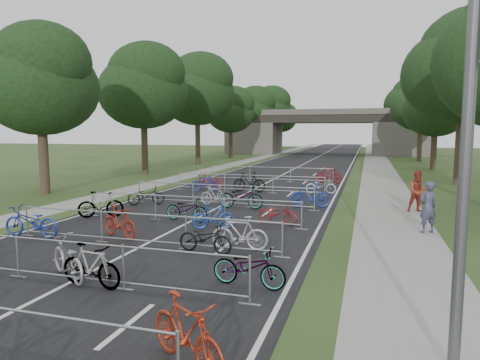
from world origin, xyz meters
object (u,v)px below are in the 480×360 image
object	(u,v)px
pedestrian_a	(428,207)
pedestrian_b	(418,191)
lamppost	(472,92)
overpass_bridge	(324,132)

from	to	relation	value
pedestrian_a	pedestrian_b	size ratio (longest dim) A/B	0.99
pedestrian_a	pedestrian_b	world-z (taller)	pedestrian_b
lamppost	pedestrian_b	distance (m)	14.46
overpass_bridge	lamppost	world-z (taller)	lamppost
overpass_bridge	pedestrian_a	world-z (taller)	overpass_bridge
overpass_bridge	lamppost	distance (m)	63.55
overpass_bridge	pedestrian_a	bearing A→B (deg)	-80.31
overpass_bridge	pedestrian_a	xyz separation A→B (m)	(9.09, -53.24, -2.58)
overpass_bridge	pedestrian_b	world-z (taller)	overpass_bridge
pedestrian_a	pedestrian_b	distance (m)	4.29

